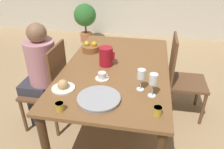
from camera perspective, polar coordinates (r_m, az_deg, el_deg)
ground_plane at (r=2.61m, az=1.03°, el=-12.51°), size 20.00×20.00×0.00m
dining_table at (r=2.23m, az=1.18°, el=-0.06°), size 1.02×1.68×0.74m
chair_person_side at (r=2.40m, az=-15.86°, el=-2.96°), size 0.42×0.42×0.97m
chair_opposite at (r=2.62m, az=17.59°, el=-0.43°), size 0.42×0.42×0.97m
person_seated at (r=2.37m, az=-18.30°, el=1.52°), size 0.39×0.41×1.18m
red_pitcher at (r=2.17m, az=-1.60°, el=4.77°), size 0.16×0.14×0.19m
wine_glass_water at (r=1.70m, az=10.75°, el=-1.41°), size 0.07×0.07×0.20m
wine_glass_juice at (r=1.77m, az=7.66°, el=-0.20°), size 0.07×0.07×0.19m
teacup_near_person at (r=1.97m, az=-2.58°, el=-0.40°), size 0.13×0.13×0.06m
serving_tray at (r=1.70m, az=-3.45°, el=-6.34°), size 0.34×0.34×0.03m
bread_plate at (r=1.87m, az=-12.65°, el=-2.97°), size 0.20×0.20×0.09m
jam_jar_amber at (r=1.58m, az=11.81°, el=-9.19°), size 0.06×0.06×0.06m
jam_jar_red at (r=1.63m, az=-13.52°, el=-8.11°), size 0.06×0.06×0.06m
fruit_bowl at (r=2.52m, az=-5.60°, el=6.95°), size 0.19×0.19×0.12m
potted_plant at (r=4.78m, az=-7.06°, el=14.55°), size 0.47×0.47×0.81m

